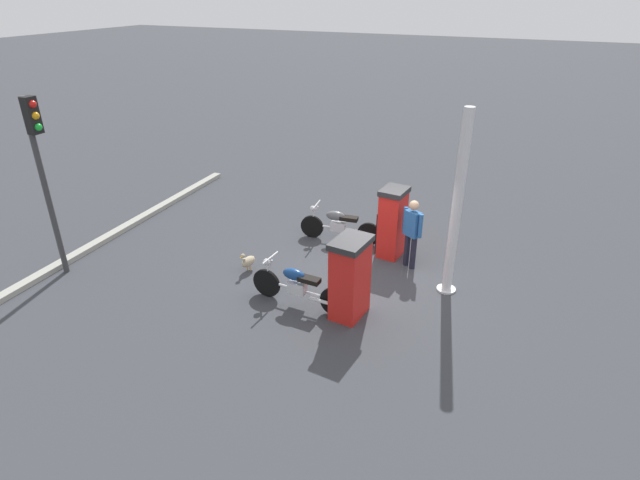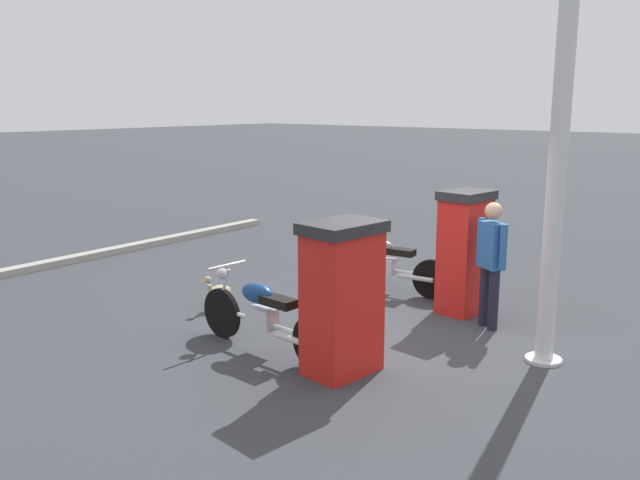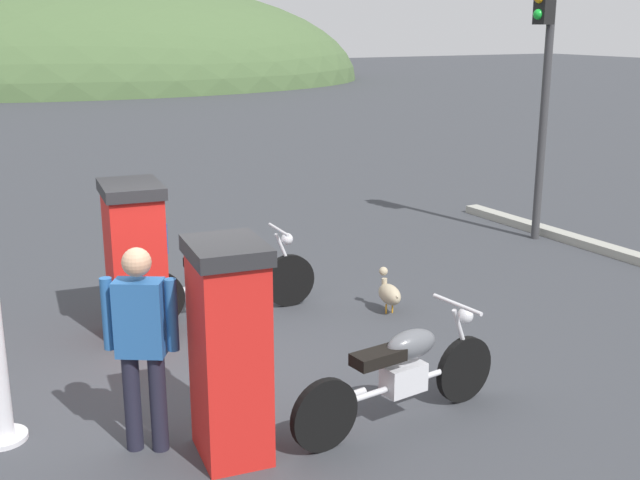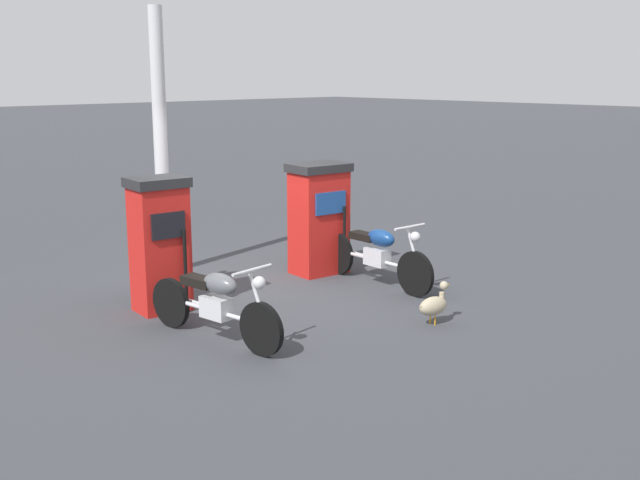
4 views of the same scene
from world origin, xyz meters
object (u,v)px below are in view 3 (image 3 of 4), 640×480
object	(u,v)px
fuel_pump_near	(230,350)
wandering_duck	(389,293)
motorcycle_far_pump	(227,276)
roadside_traffic_light	(544,62)
motorcycle_near_pump	(402,372)
fuel_pump_far	(136,260)
attendant_person	(141,337)

from	to	relation	value
fuel_pump_near	wandering_duck	size ratio (longest dim) A/B	3.36
motorcycle_far_pump	fuel_pump_near	bearing A→B (deg)	-110.32
wandering_duck	roadside_traffic_light	size ratio (longest dim) A/B	0.13
motorcycle_near_pump	wandering_duck	size ratio (longest dim) A/B	4.10
motorcycle_far_pump	wandering_duck	size ratio (longest dim) A/B	4.32
fuel_pump_far	motorcycle_far_pump	distance (m)	1.11
attendant_person	wandering_duck	distance (m)	3.72
motorcycle_far_pump	wandering_duck	xyz separation A→B (m)	(1.64, -0.78, -0.22)
fuel_pump_near	roadside_traffic_light	distance (m)	7.58
motorcycle_far_pump	roadside_traffic_light	size ratio (longest dim) A/B	0.56
motorcycle_near_pump	wandering_duck	bearing A→B (deg)	60.10
motorcycle_near_pump	attendant_person	bearing A→B (deg)	164.56
fuel_pump_far	attendant_person	bearing A→B (deg)	-103.53
fuel_pump_near	roadside_traffic_light	size ratio (longest dim) A/B	0.43
wandering_duck	motorcycle_near_pump	bearing A→B (deg)	-119.90
fuel_pump_far	attendant_person	size ratio (longest dim) A/B	1.01
fuel_pump_far	motorcycle_far_pump	size ratio (longest dim) A/B	0.76
wandering_duck	attendant_person	bearing A→B (deg)	-152.65
fuel_pump_far	wandering_duck	size ratio (longest dim) A/B	3.27
fuel_pump_near	attendant_person	bearing A→B (deg)	147.15
fuel_pump_near	wandering_duck	bearing A→B (deg)	37.25
motorcycle_near_pump	roadside_traffic_light	world-z (taller)	roadside_traffic_light
fuel_pump_near	fuel_pump_far	world-z (taller)	fuel_pump_near
motorcycle_near_pump	wandering_duck	distance (m)	2.58
wandering_duck	roadside_traffic_light	world-z (taller)	roadside_traffic_light
motorcycle_near_pump	motorcycle_far_pump	size ratio (longest dim) A/B	0.95
fuel_pump_far	motorcycle_near_pump	xyz separation A→B (m)	(1.41, -2.88, -0.38)
motorcycle_far_pump	attendant_person	size ratio (longest dim) A/B	1.34
motorcycle_near_pump	roadside_traffic_light	size ratio (longest dim) A/B	0.53
fuel_pump_far	motorcycle_far_pump	xyz separation A→B (m)	(1.04, 0.12, -0.37)
motorcycle_near_pump	roadside_traffic_light	bearing A→B (deg)	38.76
fuel_pump_far	wandering_duck	distance (m)	2.83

